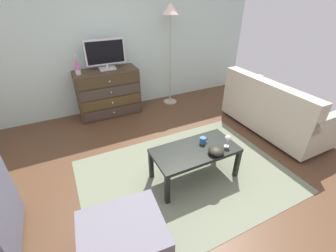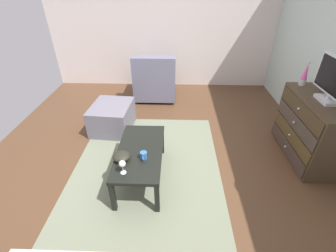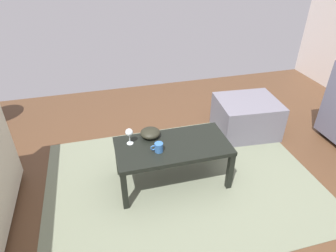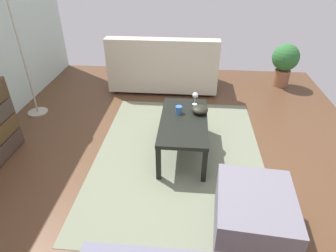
{
  "view_description": "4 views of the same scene",
  "coord_description": "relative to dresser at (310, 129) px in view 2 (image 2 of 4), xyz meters",
  "views": [
    {
      "loc": [
        -0.97,
        -2.04,
        2.08
      ],
      "look_at": [
        0.07,
        0.06,
        0.65
      ],
      "focal_mm": 24.09,
      "sensor_mm": 36.0,
      "label": 1
    },
    {
      "loc": [
        2.37,
        0.15,
        2.13
      ],
      "look_at": [
        0.13,
        0.08,
        0.67
      ],
      "focal_mm": 24.7,
      "sensor_mm": 36.0,
      "label": 2
    },
    {
      "loc": [
        0.88,
        1.81,
        2.0
      ],
      "look_at": [
        0.36,
        -0.13,
        0.72
      ],
      "focal_mm": 31.03,
      "sensor_mm": 36.0,
      "label": 3
    },
    {
      "loc": [
        -2.43,
        -0.3,
        2.06
      ],
      "look_at": [
        -0.01,
        -0.09,
        0.53
      ],
      "focal_mm": 30.59,
      "sensor_mm": 36.0,
      "label": 4
    }
  ],
  "objects": [
    {
      "name": "dresser",
      "position": [
        0.0,
        0.0,
        0.0
      ],
      "size": [
        1.11,
        0.49,
        0.86
      ],
      "color": "#423323",
      "rests_on": "ground_plane"
    },
    {
      "name": "mug",
      "position": [
        0.66,
        -2.13,
        0.05
      ],
      "size": [
        0.11,
        0.08,
        0.08
      ],
      "color": "#3162A3",
      "rests_on": "coffee_table"
    },
    {
      "name": "wall_plain_left",
      "position": [
        -2.53,
        -1.95,
        0.86
      ],
      "size": [
        0.12,
        5.01,
        2.58
      ],
      "primitive_type": "cube",
      "color": "silver",
      "rests_on": "ground_plane"
    },
    {
      "name": "tv",
      "position": [
        0.04,
        0.02,
        0.7
      ],
      "size": [
        0.68,
        0.18,
        0.51
      ],
      "color": "silver",
      "rests_on": "dresser"
    },
    {
      "name": "area_rug",
      "position": [
        0.43,
        -2.15,
        -0.43
      ],
      "size": [
        2.6,
        1.9,
        0.01
      ],
      "primitive_type": "cube",
      "color": "slate",
      "rests_on": "ground_plane"
    },
    {
      "name": "ottoman",
      "position": [
        -0.58,
        -2.81,
        -0.22
      ],
      "size": [
        0.75,
        0.65,
        0.43
      ],
      "primitive_type": "cube",
      "rotation": [
        0.0,
        0.0,
        -0.08
      ],
      "color": "slate",
      "rests_on": "ground_plane"
    },
    {
      "name": "wine_glass",
      "position": [
        0.89,
        -2.31,
        0.12
      ],
      "size": [
        0.07,
        0.07,
        0.16
      ],
      "color": "silver",
      "rests_on": "coffee_table"
    },
    {
      "name": "ground_plane",
      "position": [
        0.23,
        -1.95,
        -0.46
      ],
      "size": [
        5.99,
        5.01,
        0.05
      ],
      "primitive_type": "cube",
      "color": "#523622"
    },
    {
      "name": "lava_lamp",
      "position": [
        -0.46,
        -0.04,
        0.58
      ],
      "size": [
        0.09,
        0.09,
        0.33
      ],
      "color": "#B7B7BC",
      "rests_on": "dresser"
    },
    {
      "name": "bowl_decorative",
      "position": [
        0.69,
        -2.37,
        0.05
      ],
      "size": [
        0.19,
        0.19,
        0.08
      ],
      "primitive_type": "ellipsoid",
      "color": "black",
      "rests_on": "coffee_table"
    },
    {
      "name": "coffee_table",
      "position": [
        0.52,
        -2.2,
        -0.05
      ],
      "size": [
        1.04,
        0.52,
        0.43
      ],
      "color": "black",
      "rests_on": "ground_plane"
    },
    {
      "name": "armchair",
      "position": [
        -1.76,
        -2.2,
        -0.06
      ],
      "size": [
        0.8,
        0.8,
        0.92
      ],
      "color": "#332319",
      "rests_on": "ground_plane"
    }
  ]
}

